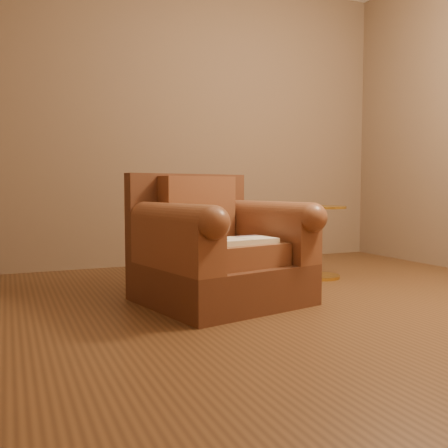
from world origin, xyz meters
name	(u,v)px	position (x,y,z in m)	size (l,w,h in m)	color
floor	(305,309)	(0.00, 0.00, 0.00)	(4.00, 4.00, 0.00)	brown
room	(309,10)	(0.00, 0.00, 1.71)	(4.02, 4.02, 2.71)	#785F4A
armchair	(217,252)	(-0.39, 0.40, 0.31)	(1.06, 1.02, 0.80)	#552E1C
teddy_bear	(211,226)	(-0.41, 0.47, 0.47)	(0.16, 0.19, 0.22)	#D2B093
guidebook	(241,241)	(-0.33, 0.19, 0.40)	(0.43, 0.30, 0.03)	beige
side_table	(319,239)	(0.66, 0.82, 0.31)	(0.41, 0.41, 0.57)	gold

